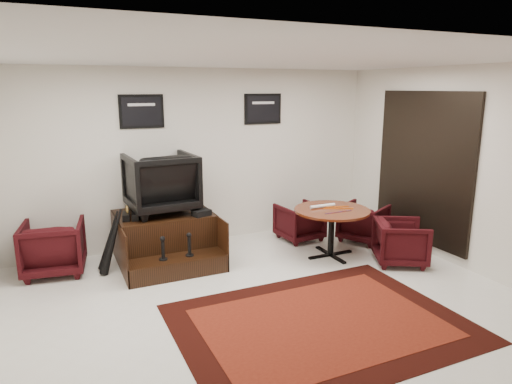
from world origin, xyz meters
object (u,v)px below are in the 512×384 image
Objects in this scene: table_chair_window at (363,220)px; table_chair_corner at (401,240)px; armchair_side at (53,245)px; shine_chair at (161,180)px; table_chair_back at (299,220)px; meeting_table at (332,215)px; shine_podium at (166,239)px.

table_chair_window is 0.98× the size of table_chair_corner.
armchair_side reaches higher than table_chair_corner.
shine_chair is 1.37× the size of table_chair_corner.
table_chair_back is 0.98× the size of table_chair_window.
shine_chair is at bearing -173.02° from armchair_side.
meeting_table is at bearing 173.19° from armchair_side.
table_chair_back is (2.27, 0.02, 0.01)m from shine_podium.
table_chair_window is at bearing 20.73° from table_chair_corner.
table_chair_corner is (-0.14, -1.05, 0.01)m from table_chair_window.
table_chair_corner is (0.80, -1.55, 0.01)m from table_chair_back.
table_chair_back is (2.27, -0.12, -0.85)m from shine_chair.
meeting_table is (3.82, -1.03, 0.24)m from armchair_side.
table_chair_corner is at bearing -41.92° from meeting_table.
meeting_table reaches higher than shine_podium.
table_chair_window is at bearing 23.00° from meeting_table.
shine_chair is 1.40× the size of table_chair_window.
meeting_table is 1.01m from table_chair_window.
meeting_table is (2.31, -0.99, -0.55)m from shine_chair.
armchair_side is at bearing -7.81° from table_chair_back.
shine_chair is 2.58m from meeting_table.
table_chair_back is at bearing 0.51° from shine_podium.
meeting_table reaches higher than table_chair_back.
shine_chair reaches higher than meeting_table.
meeting_table is (2.31, -0.85, 0.32)m from shine_podium.
shine_chair is at bearing -8.53° from table_chair_back.
meeting_table is at bearing -20.21° from shine_podium.
shine_podium is at bearing 91.81° from table_chair_corner.
shine_podium is 1.26× the size of meeting_table.
armchair_side is 0.72× the size of meeting_table.
shine_podium and table_chair_corner have the same top height.
table_chair_window is (0.94, -0.49, 0.01)m from table_chair_back.
table_chair_window is (3.20, -0.62, -0.84)m from shine_chair.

